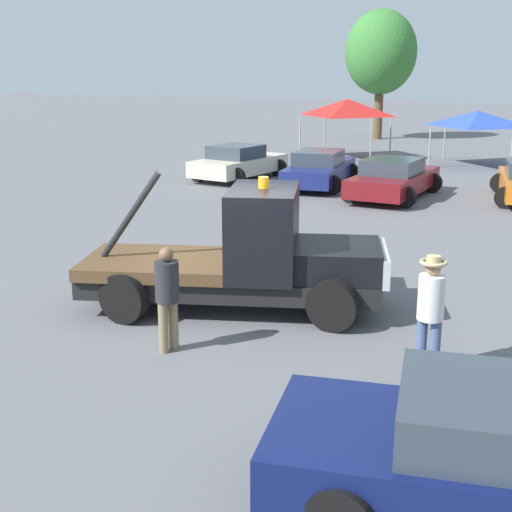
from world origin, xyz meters
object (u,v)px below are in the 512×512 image
at_px(person_at_hood, 167,292).
at_px(parked_car_maroon, 393,179).
at_px(parked_car_cream, 239,163).
at_px(person_near_truck, 431,305).
at_px(canopy_tent_blue, 478,119).
at_px(tree_left, 381,53).
at_px(canopy_tent_red, 347,107).
at_px(tow_truck, 249,259).
at_px(parked_car_navy, 319,169).
at_px(traffic_cone, 369,258).

distance_m(person_at_hood, parked_car_maroon, 14.57).
distance_m(parked_car_cream, parked_car_maroon, 6.68).
bearing_deg(person_near_truck, canopy_tent_blue, -162.47).
bearing_deg(tree_left, canopy_tent_red, -82.95).
bearing_deg(parked_car_cream, tow_truck, -144.42).
bearing_deg(person_near_truck, canopy_tent_red, -148.57).
bearing_deg(parked_car_cream, person_near_truck, -136.69).
xyz_separation_m(person_near_truck, canopy_tent_red, (-8.84, 23.18, 1.36)).
distance_m(person_at_hood, parked_car_navy, 16.05).
bearing_deg(parked_car_maroon, tow_truck, -174.54).
distance_m(person_at_hood, canopy_tent_blue, 23.94).
bearing_deg(parked_car_maroon, person_near_truck, -160.50).
bearing_deg(canopy_tent_blue, tree_left, 126.07).
distance_m(parked_car_navy, canopy_tent_red, 8.70).
bearing_deg(person_near_truck, tow_truck, -101.41).
distance_m(parked_car_navy, canopy_tent_blue, 9.36).
bearing_deg(parked_car_cream, parked_car_navy, -86.97).
height_order(tow_truck, parked_car_navy, tow_truck).
distance_m(parked_car_navy, tree_left, 18.87).
bearing_deg(parked_car_navy, tow_truck, -171.96).
bearing_deg(person_near_truck, tree_left, -152.48).
xyz_separation_m(tree_left, traffic_cone, (7.75, -28.06, -4.79)).
relative_size(parked_car_cream, parked_car_maroon, 0.95).
xyz_separation_m(parked_car_cream, tree_left, (0.54, 17.79, 4.40)).
bearing_deg(canopy_tent_blue, parked_car_maroon, -97.68).
relative_size(parked_car_cream, parked_car_navy, 0.92).
height_order(canopy_tent_blue, tree_left, tree_left).
bearing_deg(canopy_tent_red, parked_car_navy, -78.38).
bearing_deg(parked_car_maroon, canopy_tent_red, 29.56).
xyz_separation_m(person_at_hood, traffic_cone, (1.51, 5.77, -0.71)).
distance_m(tow_truck, parked_car_navy, 13.88).
relative_size(canopy_tent_red, tree_left, 0.46).
distance_m(parked_car_cream, canopy_tent_red, 8.40).
relative_size(person_near_truck, parked_car_cream, 0.38).
xyz_separation_m(person_near_truck, canopy_tent_blue, (-2.82, 23.02, 1.03)).
distance_m(canopy_tent_red, canopy_tent_blue, 6.04).
bearing_deg(tree_left, tow_truck, -78.32).
relative_size(parked_car_navy, parked_car_maroon, 1.03).
xyz_separation_m(person_near_truck, tree_left, (-10.05, 32.95, 4.01)).
height_order(parked_car_maroon, canopy_tent_red, canopy_tent_red).
relative_size(canopy_tent_red, canopy_tent_blue, 1.02).
bearing_deg(canopy_tent_blue, person_near_truck, -83.02).
xyz_separation_m(person_near_truck, parked_car_navy, (-7.12, 14.83, -0.38)).
relative_size(person_at_hood, canopy_tent_red, 0.48).
xyz_separation_m(person_near_truck, person_at_hood, (-3.82, -0.88, -0.07)).
height_order(person_at_hood, canopy_tent_blue, canopy_tent_blue).
xyz_separation_m(tow_truck, parked_car_cream, (-7.06, 13.73, -0.30)).
relative_size(person_near_truck, person_at_hood, 1.05).
relative_size(tow_truck, canopy_tent_red, 1.65).
height_order(parked_car_cream, parked_car_maroon, same).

